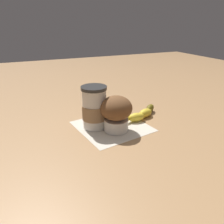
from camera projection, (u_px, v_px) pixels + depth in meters
ground_plane at (112, 126)px, 0.76m from camera, size 3.00×3.00×0.00m
paper_napkin at (112, 126)px, 0.76m from camera, size 0.26×0.26×0.00m
coffee_cup at (94, 108)px, 0.72m from camera, size 0.08×0.08×0.14m
muffin at (117, 112)px, 0.70m from camera, size 0.10×0.10×0.12m
banana at (139, 114)px, 0.81m from camera, size 0.20×0.09×0.03m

